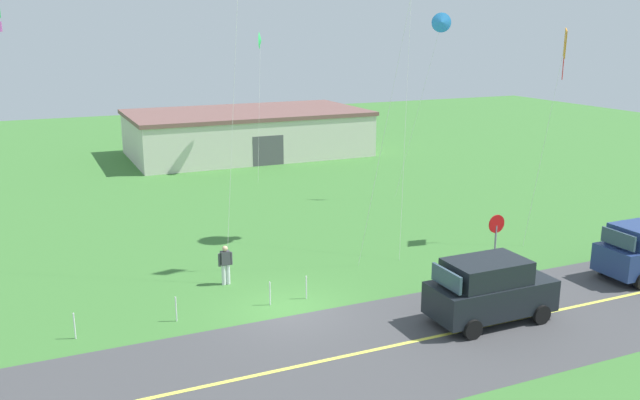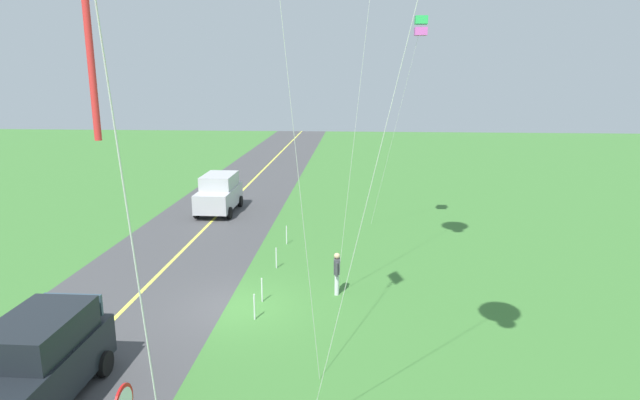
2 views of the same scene
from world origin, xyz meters
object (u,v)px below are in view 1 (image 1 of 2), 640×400
object	(u,v)px
person_adult_near	(225,264)
kite_blue_mid	(441,23)
kite_pink_drift	(260,41)
warehouse_distant	(247,133)
stop_sign	(496,233)
car_suv_foreground	(489,289)
kite_orange_near	(564,47)

from	to	relation	value
person_adult_near	kite_blue_mid	bearing A→B (deg)	-3.65
kite_pink_drift	warehouse_distant	world-z (taller)	kite_pink_drift
kite_blue_mid	kite_pink_drift	xyz separation A→B (m)	(-6.86, 11.10, -1.10)
stop_sign	person_adult_near	world-z (taller)	stop_sign
car_suv_foreground	stop_sign	bearing A→B (deg)	49.48
car_suv_foreground	kite_orange_near	bearing A→B (deg)	36.71
stop_sign	warehouse_distant	bearing A→B (deg)	91.40
person_adult_near	warehouse_distant	size ratio (longest dim) A/B	0.09
person_adult_near	kite_blue_mid	distance (m)	19.74
kite_blue_mid	warehouse_distant	size ratio (longest dim) A/B	0.58
kite_orange_near	warehouse_distant	size ratio (longest dim) A/B	0.54
kite_pink_drift	warehouse_distant	distance (m)	10.29
person_adult_near	kite_blue_mid	world-z (taller)	kite_blue_mid
car_suv_foreground	warehouse_distant	world-z (taller)	warehouse_distant
stop_sign	kite_blue_mid	bearing A→B (deg)	67.43
stop_sign	kite_orange_near	distance (m)	9.32
kite_pink_drift	warehouse_distant	size ratio (longest dim) A/B	0.52
kite_blue_mid	warehouse_distant	world-z (taller)	kite_blue_mid
car_suv_foreground	kite_pink_drift	world-z (taller)	kite_pink_drift
person_adult_near	kite_orange_near	world-z (taller)	kite_orange_near
warehouse_distant	car_suv_foreground	bearing A→B (deg)	-93.92
person_adult_near	kite_pink_drift	bearing A→B (deg)	34.18
person_adult_near	warehouse_distant	bearing A→B (deg)	37.73
person_adult_near	kite_pink_drift	distance (m)	22.76
kite_orange_near	person_adult_near	bearing A→B (deg)	177.08
car_suv_foreground	kite_blue_mid	world-z (taller)	kite_blue_mid
car_suv_foreground	person_adult_near	distance (m)	10.13
car_suv_foreground	kite_blue_mid	xyz separation A→B (m)	(7.97, 15.41, 8.96)
stop_sign	kite_orange_near	size ratio (longest dim) A/B	0.26
kite_orange_near	kite_blue_mid	bearing A→B (deg)	92.21
kite_blue_mid	kite_orange_near	xyz separation A→B (m)	(0.36, -9.20, -1.10)
car_suv_foreground	person_adult_near	world-z (taller)	car_suv_foreground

